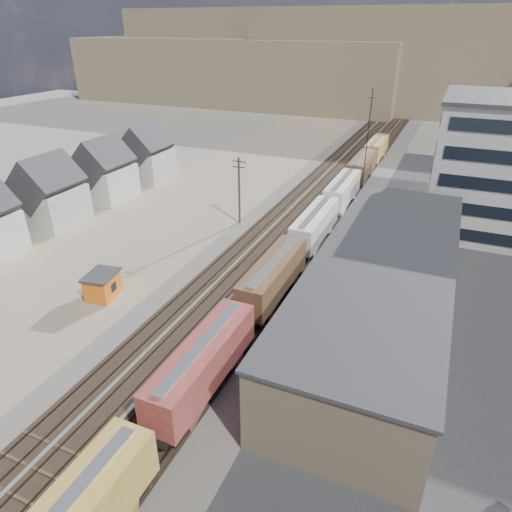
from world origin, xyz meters
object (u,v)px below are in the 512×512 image
at_px(freight_train, 296,247).
at_px(utility_pole_north, 239,189).
at_px(parked_car_blue, 453,223).
at_px(maintenance_shed, 103,285).

relative_size(freight_train, utility_pole_north, 11.97).
relative_size(utility_pole_north, parked_car_blue, 2.00).
bearing_deg(parked_car_blue, utility_pole_north, 145.96).
bearing_deg(utility_pole_north, freight_train, -39.21).
relative_size(maintenance_shed, parked_car_blue, 0.86).
xyz_separation_m(utility_pole_north, maintenance_shed, (-4.86, -24.64, -3.84)).
distance_m(freight_train, utility_pole_north, 16.07).
bearing_deg(freight_train, parked_car_blue, 51.00).
relative_size(utility_pole_north, maintenance_shed, 2.31).
bearing_deg(freight_train, maintenance_shed, -139.60).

